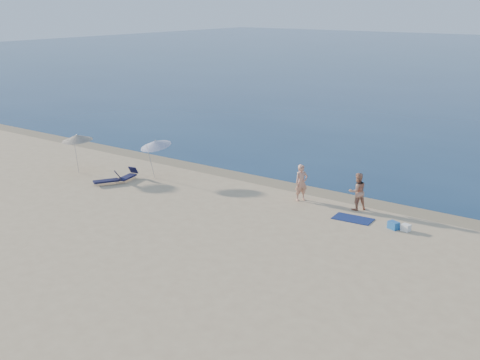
% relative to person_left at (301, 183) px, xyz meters
% --- Properties ---
extents(wet_sand_strip, '(240.00, 1.60, 0.00)m').
position_rel_person_left_xyz_m(wet_sand_strip, '(-1.72, 1.78, -0.94)').
color(wet_sand_strip, '#847254').
rests_on(wet_sand_strip, ground).
extents(person_left, '(0.75, 0.82, 1.89)m').
position_rel_person_left_xyz_m(person_left, '(0.00, 0.00, 0.00)').
color(person_left, tan).
rests_on(person_left, ground).
extents(person_right, '(1.11, 1.14, 1.86)m').
position_rel_person_left_xyz_m(person_right, '(2.92, 0.38, -0.02)').
color(person_right, tan).
rests_on(person_right, ground).
extents(beach_towel, '(1.90, 1.17, 0.03)m').
position_rel_person_left_xyz_m(beach_towel, '(3.38, -0.96, -0.93)').
color(beach_towel, '#0F1C4F').
rests_on(beach_towel, ground).
extents(white_bag, '(0.42, 0.39, 0.31)m').
position_rel_person_left_xyz_m(white_bag, '(5.95, -0.95, -0.79)').
color(white_bag, white).
rests_on(white_bag, ground).
extents(blue_cooler, '(0.57, 0.49, 0.34)m').
position_rel_person_left_xyz_m(blue_cooler, '(5.40, -1.03, -0.77)').
color(blue_cooler, '#2062B1').
rests_on(blue_cooler, ground).
extents(umbrella_near, '(2.23, 2.25, 2.36)m').
position_rel_person_left_xyz_m(umbrella_near, '(-8.93, -1.27, 1.04)').
color(umbrella_near, silver).
rests_on(umbrella_near, ground).
extents(umbrella_far, '(2.26, 2.27, 2.39)m').
position_rel_person_left_xyz_m(umbrella_far, '(-13.33, -3.26, 1.16)').
color(umbrella_far, silver).
rests_on(umbrella_far, ground).
extents(lounger_left, '(0.80, 1.56, 0.66)m').
position_rel_person_left_xyz_m(lounger_left, '(-9.82, -2.67, -0.70)').
color(lounger_left, '#16173C').
rests_on(lounger_left, ground).
extents(lounger_right, '(1.22, 1.59, 0.68)m').
position_rel_person_left_xyz_m(lounger_right, '(-10.10, -3.91, -0.70)').
color(lounger_right, black).
rests_on(lounger_right, ground).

